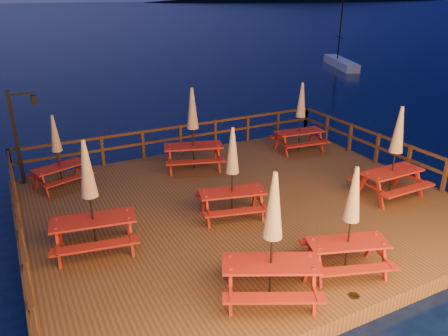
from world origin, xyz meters
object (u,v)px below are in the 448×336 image
Objects in this scene: lamp_post at (20,129)px; picnic_table_0 at (395,151)px; picnic_table_2 at (90,195)px; sailboat at (341,63)px; picnic_table_1 at (351,219)px.

lamp_post is 1.08× the size of picnic_table_0.
lamp_post is 5.17m from picnic_table_2.
sailboat is at bearing 30.06° from lamp_post.
picnic_table_0 is (9.57, -6.08, -0.35)m from lamp_post.
lamp_post is 1.08× the size of picnic_table_2.
picnic_table_2 is (-8.48, 1.04, -0.00)m from picnic_table_0.
sailboat is 26.96m from picnic_table_0.
sailboat reaches higher than lamp_post.
lamp_post is 11.34m from picnic_table_0.
picnic_table_2 is at bearing -117.95° from sailboat.
lamp_post is at bearing 143.48° from picnic_table_1.
picnic_table_1 is at bearing -149.50° from picnic_table_0.
sailboat is 32.20m from picnic_table_2.
lamp_post is at bearing 146.43° from picnic_table_0.
picnic_table_1 is (-3.76, -2.32, -0.15)m from picnic_table_0.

